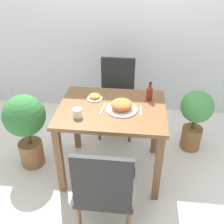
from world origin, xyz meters
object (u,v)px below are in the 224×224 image
at_px(food_plate, 122,106).
at_px(sauce_bottle, 150,93).
at_px(chair_far, 117,93).
at_px(potted_plant_right, 196,115).
at_px(potted_plant_left, 26,124).
at_px(side_plate, 95,97).
at_px(drink_cup, 77,113).
at_px(chair_near, 105,188).

bearing_deg(food_plate, sauce_bottle, 41.08).
bearing_deg(food_plate, chair_far, 98.20).
relative_size(chair_far, sauce_bottle, 4.70).
xyz_separation_m(food_plate, potted_plant_right, (0.77, 0.49, -0.35)).
bearing_deg(potted_plant_left, side_plate, 11.89).
relative_size(side_plate, drink_cup, 1.90).
xyz_separation_m(side_plate, potted_plant_left, (-0.67, -0.14, -0.26)).
relative_size(side_plate, potted_plant_right, 0.21).
distance_m(chair_near, drink_cup, 0.68).
xyz_separation_m(drink_cup, potted_plant_right, (1.13, 0.65, -0.35)).
bearing_deg(side_plate, chair_near, -76.41).
bearing_deg(drink_cup, chair_near, -60.93).
bearing_deg(sauce_bottle, food_plate, -138.92).
height_order(chair_far, side_plate, chair_far).
bearing_deg(sauce_bottle, drink_cup, -148.92).
distance_m(side_plate, potted_plant_right, 1.14).
relative_size(chair_near, chair_far, 1.00).
xyz_separation_m(chair_far, potted_plant_left, (-0.83, -0.75, 0.00)).
bearing_deg(chair_far, potted_plant_right, -17.93).
bearing_deg(potted_plant_right, side_plate, -162.72).
distance_m(food_plate, potted_plant_left, 0.98).
distance_m(food_plate, sauce_bottle, 0.32).
height_order(chair_near, side_plate, chair_near).
height_order(chair_near, chair_far, same).
bearing_deg(chair_far, food_plate, -81.80).
bearing_deg(side_plate, potted_plant_left, -168.11).
distance_m(side_plate, potted_plant_left, 0.73).
relative_size(side_plate, potted_plant_left, 0.18).
height_order(chair_far, drink_cup, chair_far).
distance_m(chair_far, sauce_bottle, 0.74).
bearing_deg(chair_near, potted_plant_right, -124.91).
height_order(side_plate, drink_cup, drink_cup).
bearing_deg(drink_cup, side_plate, 74.06).
bearing_deg(chair_near, chair_far, -87.97).
distance_m(chair_near, potted_plant_right, 1.45).
xyz_separation_m(chair_far, side_plate, (-0.16, -0.61, 0.26)).
bearing_deg(drink_cup, potted_plant_left, 162.55).
xyz_separation_m(drink_cup, potted_plant_left, (-0.58, 0.18, -0.28)).
distance_m(drink_cup, potted_plant_left, 0.67).
bearing_deg(chair_near, food_plate, -94.95).
bearing_deg(sauce_bottle, chair_far, 122.14).
bearing_deg(potted_plant_right, sauce_bottle, -151.85).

